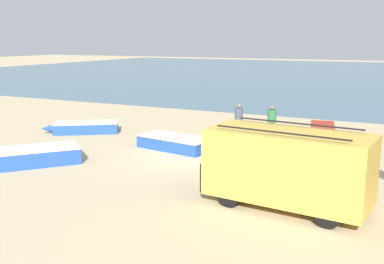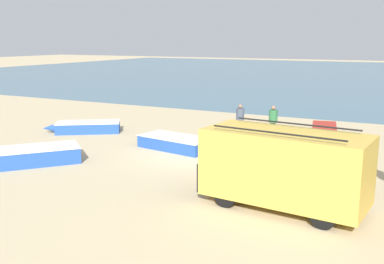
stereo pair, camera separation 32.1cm
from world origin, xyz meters
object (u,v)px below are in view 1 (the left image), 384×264
at_px(fishing_rowboat_1, 84,127).
at_px(fishing_rowboat_3, 178,143).
at_px(fisherman_2, 272,119).
at_px(fishing_rowboat_0, 32,156).
at_px(fishing_rowboat_2, 268,156).
at_px(fisherman_1, 239,116).
at_px(fishing_rowboat_4, 322,132).
at_px(parked_van, 287,166).

distance_m(fishing_rowboat_1, fishing_rowboat_3, 6.48).
height_order(fishing_rowboat_3, fisherman_2, fisherman_2).
relative_size(fishing_rowboat_0, fishing_rowboat_1, 0.98).
distance_m(fishing_rowboat_2, fisherman_2, 4.90).
height_order(fishing_rowboat_0, fishing_rowboat_2, fishing_rowboat_0).
bearing_deg(fisherman_2, fishing_rowboat_2, -52.70).
bearing_deg(fisherman_2, fisherman_1, -160.73).
bearing_deg(fisherman_2, fishing_rowboat_1, -138.99).
height_order(fishing_rowboat_1, fishing_rowboat_4, fishing_rowboat_4).
bearing_deg(fishing_rowboat_4, fisherman_1, -84.62).
xyz_separation_m(fishing_rowboat_0, fishing_rowboat_1, (-2.21, 5.98, -0.05)).
xyz_separation_m(parked_van, fishing_rowboat_1, (-12.75, 6.17, -1.00)).
xyz_separation_m(parked_van, fishing_rowboat_0, (-10.53, 0.18, -0.95)).
xyz_separation_m(fishing_rowboat_1, fishing_rowboat_2, (10.83, -1.48, -0.01)).
xyz_separation_m(fishing_rowboat_0, fisherman_1, (5.54, 9.29, 0.64)).
bearing_deg(fisherman_1, fishing_rowboat_2, -32.87).
distance_m(fishing_rowboat_0, fishing_rowboat_4, 14.32).
bearing_deg(fishing_rowboat_3, fishing_rowboat_1, -179.83).
bearing_deg(fishing_rowboat_2, fishing_rowboat_0, -46.58).
bearing_deg(fishing_rowboat_4, fisherman_2, -71.51).
distance_m(fishing_rowboat_0, fishing_rowboat_3, 6.41).
relative_size(fishing_rowboat_0, fishing_rowboat_4, 1.01).
relative_size(parked_van, fishing_rowboat_2, 1.33).
height_order(fishing_rowboat_3, fishing_rowboat_4, fishing_rowboat_4).
bearing_deg(fishing_rowboat_1, fishing_rowboat_2, 138.72).
relative_size(fishing_rowboat_1, fisherman_1, 2.46).
xyz_separation_m(fishing_rowboat_2, fishing_rowboat_4, (1.12, 6.00, 0.01)).
bearing_deg(fishing_rowboat_3, parked_van, -28.34).
bearing_deg(fishing_rowboat_2, fisherman_2, -149.41).
bearing_deg(fishing_rowboat_1, fishing_rowboat_3, 136.60).
relative_size(fishing_rowboat_2, fisherman_1, 2.36).
bearing_deg(parked_van, fishing_rowboat_3, -32.44).
bearing_deg(fishing_rowboat_0, fisherman_1, -170.41).
xyz_separation_m(fishing_rowboat_1, fisherman_1, (7.75, 3.31, 0.68)).
bearing_deg(fisherman_1, fishing_rowboat_0, -96.39).
distance_m(fishing_rowboat_2, fisherman_1, 5.74).
xyz_separation_m(fishing_rowboat_0, fisherman_2, (7.39, 9.18, 0.68)).
distance_m(parked_van, fishing_rowboat_1, 14.19).
bearing_deg(parked_van, fishing_rowboat_2, -61.78).
height_order(fishing_rowboat_1, fishing_rowboat_2, fishing_rowboat_1).
distance_m(fishing_rowboat_1, fishing_rowboat_4, 12.78).
distance_m(fishing_rowboat_2, fishing_rowboat_3, 4.46).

